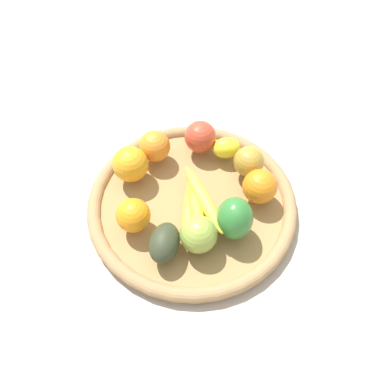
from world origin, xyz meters
TOP-DOWN VIEW (x-y plane):
  - ground_plane at (0.00, 0.00)m, footprint 2.40×2.40m
  - basket at (0.00, 0.00)m, footprint 0.45×0.45m
  - apple_0 at (0.11, -0.03)m, footprint 0.10×0.10m
  - banana_bunch at (0.03, -0.01)m, footprint 0.18×0.11m
  - orange_3 at (-0.11, -0.10)m, footprint 0.11×0.11m
  - apple_2 at (-0.12, 0.08)m, footprint 0.10×0.10m
  - apple_1 at (-0.02, 0.14)m, footprint 0.09×0.09m
  - bell_pepper at (0.11, 0.04)m, footprint 0.10×0.10m
  - orange_2 at (0.06, 0.13)m, footprint 0.10×0.10m
  - orange_0 at (0.01, -0.13)m, footprint 0.09×0.09m
  - orange_1 at (-0.14, -0.03)m, footprint 0.09×0.09m
  - avocado at (0.09, -0.10)m, footprint 0.10×0.09m
  - lemon_0 at (-0.08, 0.12)m, footprint 0.06×0.07m

SIDE VIEW (x-z plane):
  - ground_plane at x=0.00m, z-range 0.00..0.00m
  - basket at x=0.00m, z-range 0.00..0.03m
  - lemon_0 at x=-0.08m, z-range 0.04..0.08m
  - banana_bunch at x=0.03m, z-range 0.04..0.09m
  - avocado at x=0.09m, z-range 0.04..0.09m
  - apple_1 at x=-0.02m, z-range 0.04..0.10m
  - orange_0 at x=0.01m, z-range 0.04..0.10m
  - orange_1 at x=-0.14m, z-range 0.04..0.11m
  - orange_2 at x=0.06m, z-range 0.04..0.11m
  - apple_0 at x=0.11m, z-range 0.04..0.11m
  - apple_2 at x=-0.12m, z-range 0.04..0.11m
  - orange_3 at x=-0.11m, z-range 0.04..0.11m
  - bell_pepper at x=0.11m, z-range 0.04..0.12m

